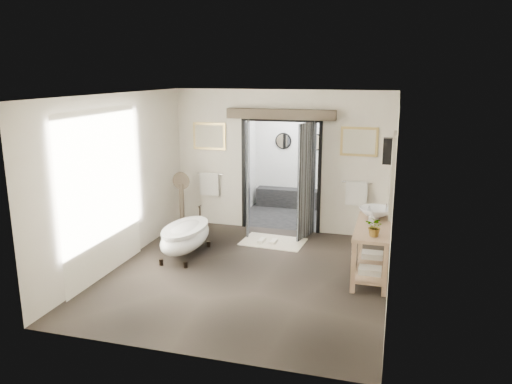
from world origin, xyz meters
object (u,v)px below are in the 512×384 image
Objects in this scene: clawfoot_tub at (186,236)px; basin at (376,213)px; vanity at (371,246)px; rug at (273,242)px.

clawfoot_tub is 2.80× the size of basin.
vanity reaches higher than clawfoot_tub.
rug is at bearing 148.44° from vanity.
clawfoot_tub is at bearing -139.78° from rug.
clawfoot_tub reaches higher than rug.
vanity is at bearing -31.56° from rug.
clawfoot_tub is 1.80m from rug.
vanity is (3.24, -0.03, 0.14)m from clawfoot_tub.
rug is at bearing 40.22° from clawfoot_tub.
basin reaches higher than rug.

